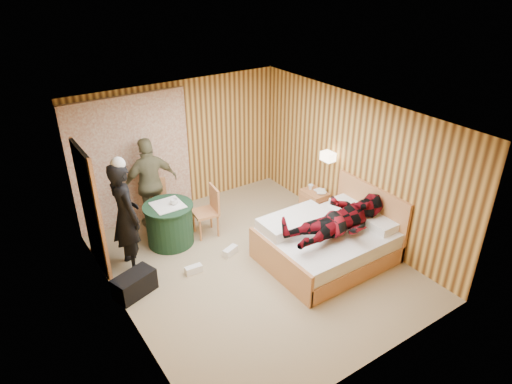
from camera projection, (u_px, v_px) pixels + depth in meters
floor at (253, 264)px, 7.47m from camera, size 4.20×5.00×0.01m
ceiling at (252, 118)px, 6.31m from camera, size 4.20×5.00×0.01m
wall_back at (180, 146)px, 8.72m from camera, size 4.20×0.02×2.50m
wall_left at (116, 240)px, 5.85m from camera, size 0.02×5.00×2.50m
wall_right at (353, 165)px, 7.92m from camera, size 0.02×5.00×2.50m
curtain at (132, 161)px, 8.20m from camera, size 2.20×0.08×2.40m
doorway at (91, 210)px, 7.00m from camera, size 0.06×0.90×2.05m
wall_lamp at (328, 156)px, 8.14m from camera, size 0.26×0.24×0.16m
bed at (327, 242)px, 7.49m from camera, size 2.00×1.58×1.08m
nightstand at (314, 203)px, 8.78m from camera, size 0.38×0.52×0.50m
round_table at (170, 224)px, 7.86m from camera, size 0.85×0.85×0.76m
chair_far at (155, 200)px, 8.29m from camera, size 0.56×0.56×0.93m
chair_near at (209, 207)px, 8.06m from camera, size 0.46×0.46×0.91m
duffel_bag at (135, 284)px, 6.75m from camera, size 0.68×0.50×0.35m
sneaker_left at (194, 269)px, 7.24m from camera, size 0.28×0.13×0.12m
sneaker_right at (230, 251)px, 7.69m from camera, size 0.31×0.21×0.13m
woman_standing at (126, 216)px, 7.05m from camera, size 0.50×0.71×1.82m
man_at_table at (151, 183)px, 8.16m from camera, size 1.01×0.43×1.72m
man_on_bed at (341, 212)px, 7.03m from camera, size 0.86×0.67×1.77m
book_lower at (317, 192)px, 8.63m from camera, size 0.18×0.23×0.02m
book_upper at (317, 191)px, 8.62m from camera, size 0.27×0.28×0.02m
cup_nightstand at (311, 187)px, 8.74m from camera, size 0.13×0.13×0.09m
cup_table at (174, 202)px, 7.67m from camera, size 0.14×0.14×0.10m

